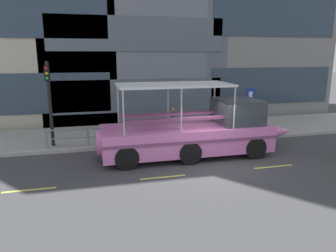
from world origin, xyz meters
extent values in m
plane|color=#3D3D3F|center=(0.00, 0.00, 0.00)|extent=(120.00, 120.00, 0.00)
cube|color=#99968E|center=(0.00, 5.60, 0.09)|extent=(32.00, 4.80, 0.18)
cube|color=#B2ADA3|center=(0.00, 3.11, 0.09)|extent=(32.00, 0.18, 0.18)
cube|color=#DBD64C|center=(-7.20, -1.12, 0.00)|extent=(1.80, 0.12, 0.01)
cube|color=#DBD64C|center=(-2.40, -1.12, 0.00)|extent=(1.80, 0.12, 0.01)
cube|color=#DBD64C|center=(2.40, -1.12, 0.00)|extent=(1.80, 0.12, 0.01)
cube|color=#2D3D4C|center=(-8.94, 8.37, 2.27)|extent=(10.61, 0.06, 2.50)
cube|color=#2D3D4C|center=(-8.94, 8.37, 6.81)|extent=(10.61, 0.06, 2.50)
cube|color=#4C5660|center=(-1.71, 8.37, 1.97)|extent=(11.38, 0.06, 2.16)
cube|color=#4C5660|center=(-1.71, 8.37, 5.90)|extent=(11.38, 0.06, 2.16)
cube|color=#2D3D4C|center=(8.07, 8.37, 2.39)|extent=(9.49, 0.06, 2.63)
cube|color=#2D3D4C|center=(8.07, 8.37, 7.17)|extent=(9.49, 0.06, 2.63)
cylinder|color=gray|center=(-1.26, 3.45, 1.04)|extent=(11.70, 0.07, 0.07)
cylinder|color=gray|center=(-1.26, 3.45, 0.61)|extent=(11.70, 0.06, 0.06)
cylinder|color=gray|center=(-7.11, 3.45, 0.61)|extent=(0.09, 0.09, 0.86)
cylinder|color=gray|center=(-5.16, 3.45, 0.61)|extent=(0.09, 0.09, 0.86)
cylinder|color=gray|center=(-3.21, 3.45, 0.61)|extent=(0.09, 0.09, 0.86)
cylinder|color=gray|center=(-1.26, 3.45, 0.61)|extent=(0.09, 0.09, 0.86)
cylinder|color=gray|center=(0.69, 3.45, 0.61)|extent=(0.09, 0.09, 0.86)
cylinder|color=gray|center=(2.64, 3.45, 0.61)|extent=(0.09, 0.09, 0.86)
cylinder|color=gray|center=(4.59, 3.45, 0.61)|extent=(0.09, 0.09, 0.86)
cylinder|color=black|center=(-6.85, 3.82, 2.25)|extent=(0.16, 0.16, 4.13)
cube|color=black|center=(-6.85, 3.62, 3.76)|extent=(0.24, 0.20, 0.72)
sphere|color=red|center=(-6.85, 3.51, 3.98)|extent=(0.14, 0.14, 0.14)
sphere|color=gold|center=(-6.85, 3.51, 3.76)|extent=(0.14, 0.14, 0.14)
sphere|color=green|center=(-6.85, 3.51, 3.54)|extent=(0.14, 0.14, 0.14)
cylinder|color=#4C4F54|center=(3.98, 4.08, 1.46)|extent=(0.08, 0.08, 2.55)
cube|color=navy|center=(3.98, 4.03, 2.38)|extent=(0.60, 0.04, 0.76)
cube|color=white|center=(3.98, 4.01, 2.38)|extent=(0.24, 0.01, 0.36)
cube|color=pink|center=(-0.73, 1.24, 0.86)|extent=(7.73, 2.58, 1.16)
cone|color=pink|center=(4.01, 1.24, 0.86)|extent=(1.74, 1.10, 1.10)
cylinder|color=pink|center=(-4.60, 1.24, 0.86)|extent=(0.39, 1.10, 1.10)
cube|color=#783F64|center=(-0.73, -0.07, 1.00)|extent=(7.73, 0.04, 0.12)
sphere|color=white|center=(4.44, 1.24, 0.91)|extent=(0.22, 0.22, 0.22)
cube|color=#33383D|center=(1.78, 1.24, 2.00)|extent=(1.93, 2.17, 1.14)
cube|color=silver|center=(-1.31, 1.24, 3.32)|extent=(5.03, 2.37, 0.10)
cylinder|color=#B2B2B7|center=(1.08, 2.38, 2.35)|extent=(0.07, 0.07, 1.83)
cylinder|color=#B2B2B7|center=(1.08, 0.11, 2.35)|extent=(0.07, 0.07, 1.83)
cylinder|color=#B2B2B7|center=(-1.31, 2.38, 2.35)|extent=(0.07, 0.07, 1.83)
cylinder|color=#B2B2B7|center=(-1.31, 0.11, 2.35)|extent=(0.07, 0.07, 1.83)
cylinder|color=#B2B2B7|center=(-3.70, 2.38, 2.35)|extent=(0.07, 0.07, 1.83)
cylinder|color=#B2B2B7|center=(-3.70, 0.11, 2.35)|extent=(0.07, 0.07, 1.83)
cube|color=#783F64|center=(-1.31, 1.86, 1.89)|extent=(4.62, 0.28, 0.12)
cube|color=#783F64|center=(-1.31, 0.62, 1.89)|extent=(4.62, 0.28, 0.12)
cylinder|color=black|center=(2.17, 2.43, 0.50)|extent=(1.00, 0.28, 1.00)
cylinder|color=black|center=(2.17, 0.05, 0.50)|extent=(1.00, 0.28, 1.00)
cylinder|color=black|center=(-0.92, 2.43, 0.50)|extent=(1.00, 0.28, 1.00)
cylinder|color=black|center=(-0.92, 0.05, 0.50)|extent=(1.00, 0.28, 1.00)
cylinder|color=black|center=(-3.63, 2.43, 0.50)|extent=(1.00, 0.28, 1.00)
cylinder|color=black|center=(-3.63, 0.05, 0.50)|extent=(1.00, 0.28, 1.00)
cylinder|color=#47423D|center=(2.66, 4.88, 0.55)|extent=(0.09, 0.09, 0.75)
cylinder|color=#47423D|center=(2.80, 4.90, 0.55)|extent=(0.09, 0.09, 0.75)
cube|color=maroon|center=(2.73, 4.89, 1.19)|extent=(0.30, 0.20, 0.53)
cylinder|color=maroon|center=(2.55, 4.86, 1.16)|extent=(0.07, 0.07, 0.48)
cylinder|color=maroon|center=(2.91, 4.92, 1.16)|extent=(0.07, 0.07, 0.48)
sphere|color=beige|center=(2.73, 4.89, 1.58)|extent=(0.21, 0.21, 0.21)
cylinder|color=#1E2338|center=(-0.47, 4.53, 0.55)|extent=(0.09, 0.09, 0.75)
cylinder|color=#1E2338|center=(-0.40, 4.66, 0.55)|extent=(0.09, 0.09, 0.75)
cube|color=navy|center=(-0.44, 4.60, 1.19)|extent=(0.27, 0.32, 0.53)
cylinder|color=navy|center=(-0.52, 4.43, 1.17)|extent=(0.07, 0.07, 0.48)
cylinder|color=navy|center=(-0.35, 4.76, 1.17)|extent=(0.07, 0.07, 0.48)
sphere|color=#936B4C|center=(-0.44, 4.60, 1.58)|extent=(0.21, 0.21, 0.21)
camera|label=1|loc=(-4.99, -12.23, 4.63)|focal=33.68mm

